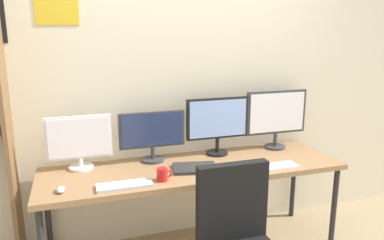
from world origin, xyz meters
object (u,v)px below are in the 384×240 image
(monitor_center_left, at_px, (152,133))
(monitor_far_right, at_px, (276,115))
(keyboard_right, at_px, (274,167))
(coffee_mug, at_px, (163,174))
(monitor_far_left, at_px, (79,141))
(computer_mouse, at_px, (61,190))
(keyboard_left, at_px, (125,185))
(laptop_closed, at_px, (195,168))
(monitor_center_right, at_px, (218,122))
(desk, at_px, (194,172))

(monitor_center_left, xyz_separation_m, monitor_far_right, (1.10, 0.00, 0.07))
(keyboard_right, xyz_separation_m, coffee_mug, (-0.86, 0.02, 0.04))
(monitor_far_left, height_order, computer_mouse, monitor_far_left)
(keyboard_left, distance_m, laptop_closed, 0.56)
(monitor_center_right, relative_size, coffee_mug, 5.04)
(monitor_far_right, relative_size, coffee_mug, 5.29)
(desk, height_order, keyboard_left, keyboard_left)
(keyboard_left, bearing_deg, monitor_far_left, 120.75)
(monitor_center_left, distance_m, monitor_far_right, 1.10)
(keyboard_left, height_order, laptop_closed, laptop_closed)
(monitor_far_left, height_order, keyboard_left, monitor_far_left)
(keyboard_right, height_order, coffee_mug, coffee_mug)
(monitor_center_left, xyz_separation_m, keyboard_right, (0.83, -0.44, -0.22))
(coffee_mug, bearing_deg, monitor_center_left, 87.02)
(monitor_center_left, bearing_deg, desk, -37.72)
(monitor_far_left, xyz_separation_m, coffee_mug, (0.53, -0.42, -0.17))
(computer_mouse, xyz_separation_m, coffee_mug, (0.66, -0.02, 0.03))
(desk, height_order, monitor_center_left, monitor_center_left)
(keyboard_left, bearing_deg, monitor_center_right, 27.93)
(monitor_far_right, height_order, laptop_closed, monitor_far_right)
(monitor_far_right, distance_m, keyboard_right, 0.59)
(monitor_far_right, distance_m, computer_mouse, 1.85)
(keyboard_left, distance_m, keyboard_right, 1.12)
(monitor_far_left, height_order, monitor_far_right, monitor_far_right)
(monitor_center_right, xyz_separation_m, laptop_closed, (-0.29, -0.29, -0.27))
(monitor_far_left, bearing_deg, monitor_center_right, 0.00)
(desk, bearing_deg, laptop_closed, -104.37)
(keyboard_left, height_order, coffee_mug, coffee_mug)
(keyboard_left, bearing_deg, coffee_mug, 5.31)
(monitor_far_left, bearing_deg, keyboard_left, -59.25)
(monitor_far_right, distance_m, coffee_mug, 1.22)
(desk, relative_size, computer_mouse, 23.82)
(keyboard_left, relative_size, computer_mouse, 3.83)
(keyboard_left, height_order, keyboard_right, same)
(monitor_far_left, distance_m, keyboard_right, 1.47)
(desk, bearing_deg, computer_mouse, -169.11)
(monitor_far_right, height_order, keyboard_left, monitor_far_right)
(monitor_center_right, relative_size, laptop_closed, 1.67)
(monitor_far_right, xyz_separation_m, keyboard_right, (-0.26, -0.44, -0.28))
(monitor_far_left, xyz_separation_m, monitor_center_left, (0.55, -0.00, 0.01))
(monitor_center_left, bearing_deg, computer_mouse, -149.95)
(monitor_far_left, bearing_deg, monitor_far_right, 0.00)
(monitor_far_left, xyz_separation_m, monitor_far_right, (1.65, 0.00, 0.08))
(desk, relative_size, laptop_closed, 7.14)
(monitor_center_left, height_order, monitor_far_right, monitor_far_right)
(desk, relative_size, keyboard_left, 6.22)
(monitor_far_left, relative_size, computer_mouse, 4.95)
(keyboard_right, relative_size, computer_mouse, 3.76)
(computer_mouse, relative_size, laptop_closed, 0.30)
(laptop_closed, height_order, coffee_mug, coffee_mug)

